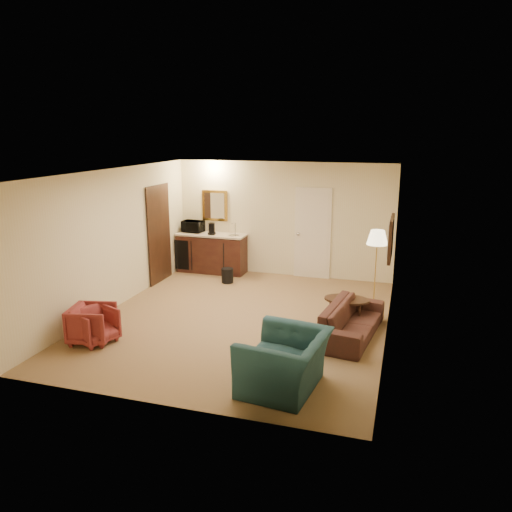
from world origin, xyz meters
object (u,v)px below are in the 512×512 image
Objects in this scene: coffee_maker at (212,229)px; floor_lamp at (376,269)px; sofa at (352,315)px; teal_armchair at (285,353)px; coffee_table at (346,311)px; rose_chair_far at (92,322)px; waste_bin at (227,276)px; wetbar_cabinet at (212,253)px; microwave at (193,225)px; rose_chair_near at (95,324)px.

floor_lamp is at bearing -8.22° from coffee_maker.
teal_armchair is (-0.63, -1.98, 0.14)m from sofa.
teal_armchair is 2.61m from coffee_table.
waste_bin is at bearing -27.69° from rose_chair_far.
wetbar_cabinet is 5.08× the size of waste_bin.
coffee_table is 1.60× the size of microwave.
wetbar_cabinet reaches higher than sofa.
floor_lamp is (4.10, 3.01, 0.44)m from rose_chair_near.
teal_armchair is 3.55× the size of waste_bin.
teal_armchair is 0.77× the size of floor_lamp.
coffee_table is at bearing -39.32° from rose_chair_near.
waste_bin is at bearing -28.81° from microwave.
microwave is at bearing -10.29° from rose_chair_far.
teal_armchair reaches higher than wetbar_cabinet.
coffee_maker reaches higher than sofa.
coffee_maker reaches higher than rose_chair_far.
floor_lamp reaches higher than wetbar_cabinet.
teal_armchair reaches higher than waste_bin.
rose_chair_near is at bearing -93.31° from wetbar_cabinet.
rose_chair_far is 4.32m from coffee_maker.
rose_chair_near is at bearing -92.97° from teal_armchair.
rose_chair_near is (-3.22, 0.56, -0.20)m from teal_armchair.
teal_armchair reaches higher than coffee_table.
floor_lamp is at bearing -10.62° from waste_bin.
rose_chair_far is at bearing -92.93° from teal_armchair.
waste_bin is at bearing -144.04° from teal_armchair.
coffee_table is at bearing -111.38° from floor_lamp.
coffee_maker reaches higher than coffee_table.
microwave is at bearing 61.63° from sofa.
sofa is 4.60m from coffee_maker.
floor_lamp is 5.43× the size of coffee_maker.
rose_chair_far is 1.35× the size of microwave.
rose_chair_near is at bearing -110.32° from rose_chair_far.
microwave reaches higher than coffee_table.
coffee_maker is (-0.61, 0.64, 0.90)m from waste_bin.
waste_bin is at bearing 149.92° from coffee_table.
rose_chair_near is (-3.85, -1.42, -0.06)m from sofa.
waste_bin is at bearing -36.70° from coffee_maker.
wetbar_cabinet is 2.11× the size of coffee_table.
teal_armchair is 1.75× the size of rose_chair_far.
coffee_maker is (0.29, 4.25, 0.75)m from rose_chair_near.
waste_bin is 0.66× the size of microwave.
wetbar_cabinet is at bearing 58.77° from sofa.
floor_lamp reaches higher than coffee_table.
wetbar_cabinet is 4.34m from rose_chair_near.
microwave reaches higher than coffee_maker.
sofa is 2.81× the size of rose_chair_far.
wetbar_cabinet is 3.38× the size of microwave.
rose_chair_near is 2.21× the size of coffee_maker.
coffee_table is at bearing -25.53° from microwave.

